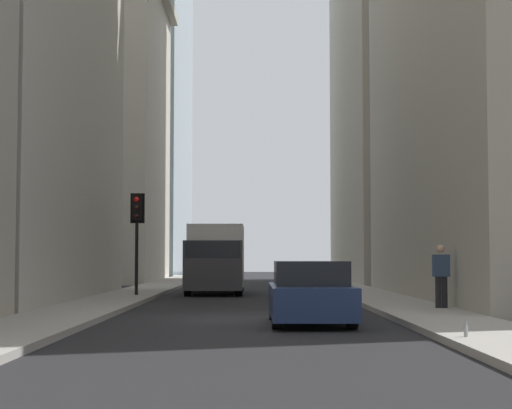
# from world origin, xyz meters

# --- Properties ---
(ground_plane) EXTENTS (135.00, 135.00, 0.00)m
(ground_plane) POSITION_xyz_m (0.00, 0.00, 0.00)
(ground_plane) COLOR black
(sidewalk_right) EXTENTS (90.00, 2.20, 0.14)m
(sidewalk_right) POSITION_xyz_m (0.00, 4.50, 0.07)
(sidewalk_right) COLOR gray
(sidewalk_right) RESTS_ON ground_plane
(sidewalk_left) EXTENTS (90.00, 2.20, 0.14)m
(sidewalk_left) POSITION_xyz_m (0.00, -4.50, 0.07)
(sidewalk_left) COLOR gray
(sidewalk_left) RESTS_ON ground_plane
(building_left_far) EXTENTS (17.90, 10.50, 33.07)m
(building_left_far) POSITION_xyz_m (30.21, -10.60, 16.55)
(building_left_far) COLOR #A8A091
(building_left_far) RESTS_ON ground_plane
(building_right_far) EXTENTS (13.51, 10.50, 20.84)m
(building_right_far) POSITION_xyz_m (31.37, 10.59, 10.43)
(building_right_far) COLOR beige
(building_right_far) RESTS_ON ground_plane
(delivery_truck) EXTENTS (6.46, 2.25, 2.84)m
(delivery_truck) POSITION_xyz_m (14.60, 1.40, 1.46)
(delivery_truck) COLOR silver
(delivery_truck) RESTS_ON ground_plane
(sedan_navy) EXTENTS (4.30, 1.78, 1.42)m
(sedan_navy) POSITION_xyz_m (-1.72, -1.40, 0.66)
(sedan_navy) COLOR navy
(sedan_navy) RESTS_ON ground_plane
(traffic_light_midblock) EXTENTS (0.43, 0.52, 3.71)m
(traffic_light_midblock) POSITION_xyz_m (10.21, 4.10, 2.86)
(traffic_light_midblock) COLOR black
(traffic_light_midblock) RESTS_ON sidewalk_right
(pedestrian) EXTENTS (0.26, 0.44, 1.69)m
(pedestrian) POSITION_xyz_m (2.13, -5.19, 1.06)
(pedestrian) COLOR black
(pedestrian) RESTS_ON sidewalk_left
(discarded_bottle) EXTENTS (0.07, 0.07, 0.27)m
(discarded_bottle) POSITION_xyz_m (-6.25, -3.77, 0.25)
(discarded_bottle) COLOR #999EA3
(discarded_bottle) RESTS_ON sidewalk_left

